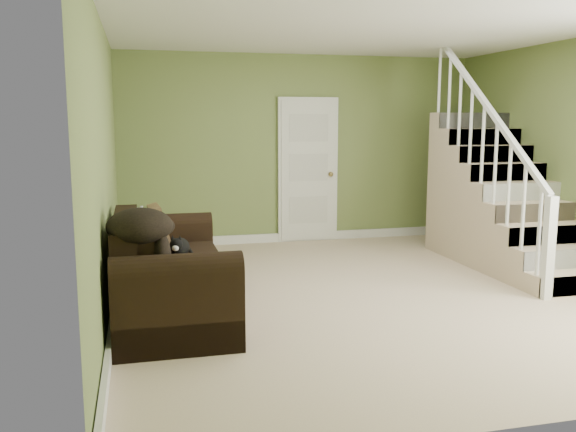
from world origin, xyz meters
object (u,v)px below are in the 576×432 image
sofa (166,277)px  side_table (137,251)px  cat (180,248)px  banana (182,269)px

sofa → side_table: bearing=100.3°
side_table → cat: 1.32m
cat → sofa: bearing=-123.6°
sofa → banana: sofa is taller
banana → sofa: bearing=101.6°
side_table → banana: size_ratio=3.75×
sofa → cat: bearing=43.8°
side_table → cat: bearing=-72.5°
cat → banana: cat is taller
cat → side_table: bearing=120.1°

